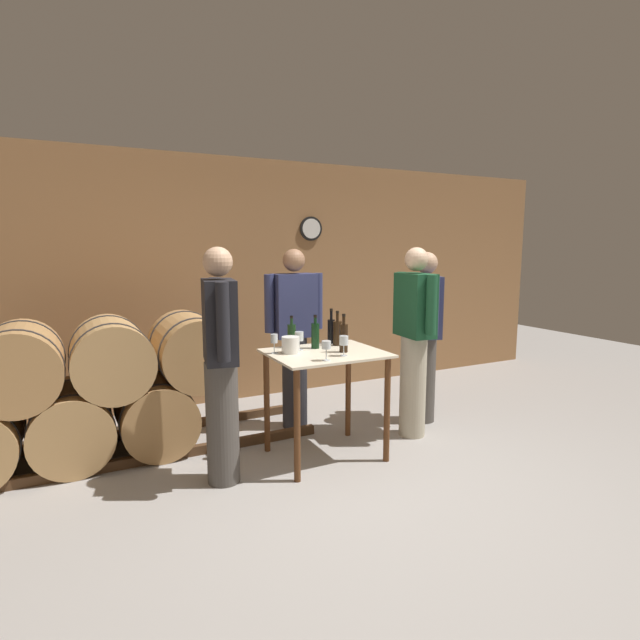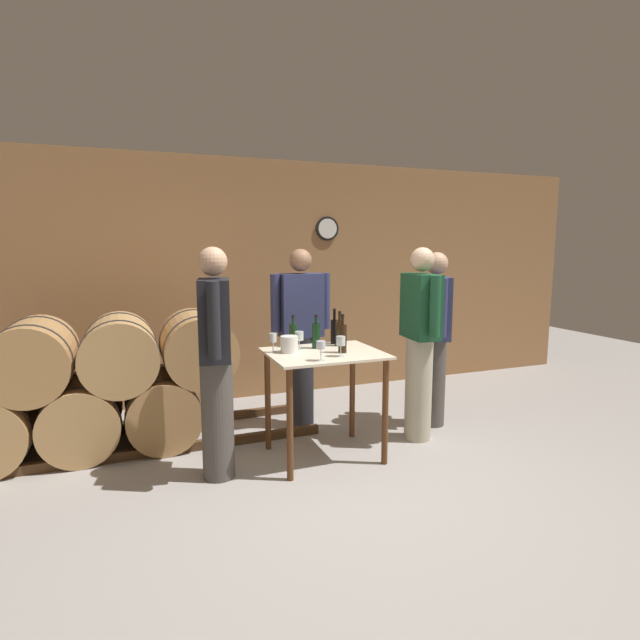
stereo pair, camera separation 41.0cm
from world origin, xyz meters
The scene contains 18 objects.
ground_plane centered at (0.00, 0.00, 0.00)m, with size 14.00×14.00×0.00m, color #9E9993.
back_wall centered at (0.00, 2.56, 1.35)m, with size 8.40×0.08×2.70m.
barrel_rack centered at (-1.82, 1.51, 0.56)m, with size 4.03×0.82×1.16m.
tasting_table centered at (-0.09, 0.68, 0.71)m, with size 0.92×0.75×0.89m.
wine_bottle_far_left centered at (-0.26, 0.97, 1.00)m, with size 0.07×0.07×0.27m.
wine_bottle_left centered at (-0.10, 0.85, 1.00)m, with size 0.07×0.07×0.28m.
wine_bottle_center centered at (0.04, 0.61, 1.01)m, with size 0.07×0.07×0.31m.
wine_bottle_right centered at (0.12, 0.98, 1.01)m, with size 0.07×0.07×0.31m.
wine_bottle_far_right centered at (0.13, 0.88, 1.00)m, with size 0.08×0.08×0.30m.
wine_glass_near_left centered at (-0.49, 0.81, 1.00)m, with size 0.06×0.06×0.16m.
wine_glass_near_center centered at (-0.25, 0.84, 1.00)m, with size 0.07×0.07×0.15m.
wine_glass_near_right centered at (-0.23, 0.40, 1.00)m, with size 0.07×0.07×0.15m.
wine_glass_far_side centered at (-0.03, 0.48, 1.01)m, with size 0.07×0.07×0.16m.
ice_bucket centered at (-0.36, 0.77, 0.96)m, with size 0.14×0.14×0.13m.
person_host centered at (0.84, 0.73, 0.92)m, with size 0.25×0.59×1.73m.
person_visitor_with_scarf centered at (-0.98, 0.61, 0.92)m, with size 0.29×0.58×1.74m.
person_visitor_bearded centered at (1.17, 1.00, 0.89)m, with size 0.34×0.56×1.69m.
person_visitor_near_door centered at (-0.04, 1.42, 0.91)m, with size 0.59×0.24×1.72m.
Camera 2 is at (-1.54, -3.02, 1.74)m, focal length 28.00 mm.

